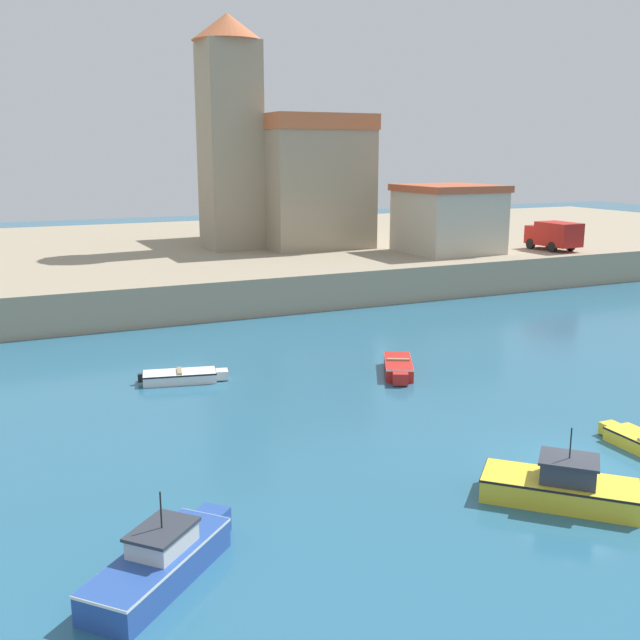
{
  "coord_description": "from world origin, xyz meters",
  "views": [
    {
      "loc": [
        -16.8,
        -16.84,
        9.81
      ],
      "look_at": [
        -2.19,
        14.72,
        2.0
      ],
      "focal_mm": 42.0,
      "sensor_mm": 36.0,
      "label": 1
    }
  ],
  "objects": [
    {
      "name": "motorboat_blue_1",
      "position": [
        -13.51,
        -0.94,
        0.5
      ],
      "size": [
        4.36,
        4.15,
        2.2
      ],
      "color": "#284C9E",
      "rests_on": "ground"
    },
    {
      "name": "harbor_shed_near_wharf",
      "position": [
        16.0,
        30.83,
        4.92
      ],
      "size": [
        6.72,
        6.85,
        5.07
      ],
      "color": "#BCB29E",
      "rests_on": "quay_seawall"
    },
    {
      "name": "motorboat_yellow_3",
      "position": [
        -2.13,
        -1.87,
        0.5
      ],
      "size": [
        4.51,
        4.5,
        2.28
      ],
      "color": "yellow",
      "rests_on": "ground"
    },
    {
      "name": "dinghy_red_2",
      "position": [
        0.09,
        11.2,
        0.33
      ],
      "size": [
        2.53,
        3.66,
        0.68
      ],
      "color": "red",
      "rests_on": "ground"
    },
    {
      "name": "truck_on_quay",
      "position": [
        24.02,
        28.18,
        3.58
      ],
      "size": [
        2.32,
        4.39,
        2.2
      ],
      "color": "#AD1E19",
      "rests_on": "quay_seawall"
    },
    {
      "name": "dinghy_white_0",
      "position": [
        -9.11,
        14.13,
        0.26
      ],
      "size": [
        3.88,
        1.88,
        0.54
      ],
      "color": "white",
      "rests_on": "ground"
    },
    {
      "name": "church",
      "position": [
        6.7,
        41.65,
        8.43
      ],
      "size": [
        13.08,
        14.82,
        17.61
      ],
      "color": "gray",
      "rests_on": "quay_seawall"
    },
    {
      "name": "quay_seawall",
      "position": [
        0.0,
        44.94,
        1.18
      ],
      "size": [
        120.0,
        40.0,
        2.36
      ],
      "primitive_type": "cube",
      "color": "gray",
      "rests_on": "ground"
    },
    {
      "name": "ground_plane",
      "position": [
        0.0,
        0.0,
        0.0
      ],
      "size": [
        200.0,
        200.0,
        0.0
      ],
      "primitive_type": "plane",
      "color": "#28607F"
    }
  ]
}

